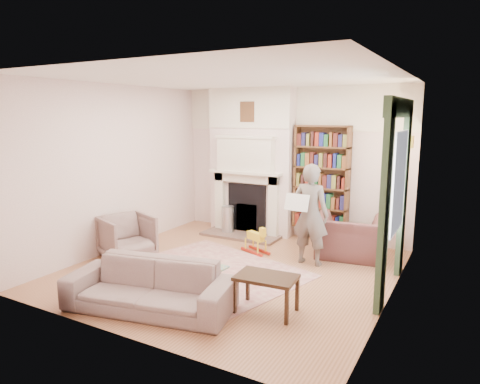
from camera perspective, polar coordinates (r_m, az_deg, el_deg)
The scene contains 25 objects.
floor at distance 6.53m, azimuth -1.08°, elevation -10.33°, with size 4.50×4.50×0.00m, color #935C3A.
ceiling at distance 6.13m, azimuth -1.17°, elevation 14.98°, with size 4.50×4.50×0.00m, color white.
wall_back at distance 8.18m, azimuth 6.83°, elevation 3.90°, with size 4.50×4.50×0.00m, color white.
wall_front at distance 4.41m, azimuth -15.99°, elevation -1.85°, with size 4.50×4.50×0.00m, color white.
wall_left at distance 7.55m, azimuth -16.08°, elevation 3.05°, with size 4.50×4.50×0.00m, color white.
wall_right at distance 5.42m, azimuth 19.92°, elevation 0.14°, with size 4.50×4.50×0.00m, color white.
fireplace at distance 8.32m, azimuth 1.50°, elevation 3.98°, with size 1.70×0.58×2.80m.
bookcase at distance 7.87m, azimuth 10.82°, elevation 1.89°, with size 1.00×0.24×1.85m, color brown.
window at distance 5.81m, azimuth 20.44°, elevation 1.24°, with size 0.02×0.90×1.30m, color silver.
curtain_left at distance 5.17m, azimuth 18.69°, elevation -2.50°, with size 0.07×0.32×2.40m, color #2E472E.
curtain_right at distance 6.53m, azimuth 20.95°, elevation -0.07°, with size 0.07×0.32×2.40m, color #2E472E.
pelmet at distance 5.75m, azimuth 20.58°, elevation 10.47°, with size 0.09×1.70×0.24m, color #2E472E.
wall_sconce at distance 6.87m, azimuth 20.40°, elevation 6.33°, with size 0.20×0.24×0.24m, color gold, non-canonical shape.
rug at distance 6.47m, azimuth -3.74°, elevation -10.49°, with size 2.56×1.97×0.01m, color beige.
armchair_reading at distance 7.20m, azimuth 14.29°, elevation -5.80°, with size 1.06×0.92×0.69m, color #492927.
armchair_left at distance 7.21m, azimuth -14.82°, elevation -5.76°, with size 0.74×0.77×0.70m, color gray.
sofa at distance 5.30m, azimuth -11.97°, elevation -12.20°, with size 1.99×0.78×0.58m, color gray.
man_reading at distance 6.66m, azimuth 9.37°, elevation -2.97°, with size 0.57×0.38×1.58m, color #63584F.
newspaper at distance 6.48m, azimuth 7.58°, elevation -1.39°, with size 0.37×0.02×0.26m, color silver.
coffee_table at distance 5.16m, azimuth 3.50°, elevation -13.41°, with size 0.70×0.45×0.45m, color black, non-canonical shape.
paraffin_heater at distance 8.34m, azimuth -1.64°, elevation -3.77°, with size 0.24×0.24×0.55m, color #B7BBBF.
rocking_horse at distance 7.22m, azimuth 2.08°, elevation -6.32°, with size 0.54×0.21×0.47m, color yellow, non-canonical shape.
board_game at distance 6.53m, azimuth -3.64°, elevation -10.07°, with size 0.36×0.36×0.03m, color gold.
game_box_lid at distance 6.78m, azimuth -6.21°, elevation -9.26°, with size 0.27×0.18×0.04m, color #AF2314.
comic_annuals at distance 6.14m, azimuth -1.02°, elevation -11.50°, with size 0.85×0.33×0.02m.
Camera 1 is at (3.07, -5.28, 2.29)m, focal length 32.00 mm.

